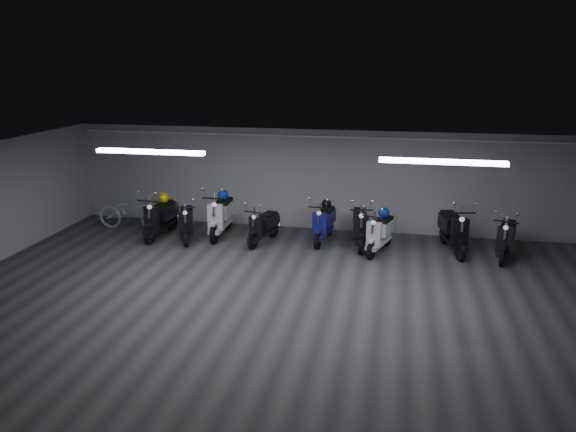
% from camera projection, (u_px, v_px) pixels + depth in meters
% --- Properties ---
extents(floor, '(14.00, 10.00, 0.01)m').
position_uv_depth(floor, '(279.00, 302.00, 10.85)').
color(floor, '#343436').
rests_on(floor, ground).
extents(ceiling, '(14.00, 10.00, 0.01)m').
position_uv_depth(ceiling, '(278.00, 162.00, 10.07)').
color(ceiling, gray).
rests_on(ceiling, ground).
extents(back_wall, '(14.00, 0.01, 2.80)m').
position_uv_depth(back_wall, '(317.00, 180.00, 15.18)').
color(back_wall, '#9E9EA0').
rests_on(back_wall, ground).
extents(front_wall, '(14.00, 0.01, 2.80)m').
position_uv_depth(front_wall, '(178.00, 379.00, 5.74)').
color(front_wall, '#9E9EA0').
rests_on(front_wall, ground).
extents(fluor_strip_left, '(2.40, 0.18, 0.08)m').
position_uv_depth(fluor_strip_left, '(150.00, 152.00, 11.60)').
color(fluor_strip_left, white).
rests_on(fluor_strip_left, ceiling).
extents(fluor_strip_right, '(2.40, 0.18, 0.08)m').
position_uv_depth(fluor_strip_right, '(442.00, 162.00, 10.47)').
color(fluor_strip_right, white).
rests_on(fluor_strip_right, ceiling).
extents(conduit, '(13.60, 0.05, 0.05)m').
position_uv_depth(conduit, '(317.00, 136.00, 14.76)').
color(conduit, white).
rests_on(conduit, back_wall).
extents(scooter_0, '(0.74, 1.94, 1.42)m').
position_uv_depth(scooter_0, '(160.00, 211.00, 14.63)').
color(scooter_0, black).
rests_on(scooter_0, floor).
extents(scooter_1, '(1.12, 1.82, 1.29)m').
position_uv_depth(scooter_1, '(186.00, 216.00, 14.40)').
color(scooter_1, black).
rests_on(scooter_1, floor).
extents(scooter_2, '(0.74, 2.03, 1.50)m').
position_uv_depth(scooter_2, '(221.00, 209.00, 14.71)').
color(scooter_2, silver).
rests_on(scooter_2, floor).
extents(scooter_3, '(0.96, 1.70, 1.20)m').
position_uv_depth(scooter_3, '(263.00, 221.00, 14.15)').
color(scooter_3, black).
rests_on(scooter_3, floor).
extents(scooter_4, '(0.80, 1.86, 1.34)m').
position_uv_depth(scooter_4, '(324.00, 217.00, 14.22)').
color(scooter_4, navy).
rests_on(scooter_4, floor).
extents(scooter_5, '(0.80, 1.91, 1.39)m').
position_uv_depth(scooter_5, '(360.00, 220.00, 13.92)').
color(scooter_5, black).
rests_on(scooter_5, floor).
extents(scooter_6, '(1.09, 1.86, 1.31)m').
position_uv_depth(scooter_6, '(380.00, 227.00, 13.46)').
color(scooter_6, silver).
rests_on(scooter_6, floor).
extents(scooter_7, '(1.05, 2.05, 1.46)m').
position_uv_depth(scooter_7, '(454.00, 223.00, 13.49)').
color(scooter_7, black).
rests_on(scooter_7, floor).
extents(scooter_8, '(1.04, 1.89, 1.33)m').
position_uv_depth(scooter_8, '(507.00, 232.00, 13.04)').
color(scooter_8, black).
rests_on(scooter_8, floor).
extents(bicycle, '(1.98, 0.78, 1.26)m').
position_uv_depth(bicycle, '(130.00, 208.00, 15.26)').
color(bicycle, silver).
rests_on(bicycle, floor).
extents(helmet_0, '(0.29, 0.29, 0.29)m').
position_uv_depth(helmet_0, '(223.00, 195.00, 14.89)').
color(helmet_0, '#0E32A0').
rests_on(helmet_0, scooter_2).
extents(helmet_1, '(0.28, 0.28, 0.28)m').
position_uv_depth(helmet_1, '(164.00, 198.00, 14.79)').
color(helmet_1, '#C9B90B').
rests_on(helmet_1, scooter_0).
extents(helmet_2, '(0.26, 0.26, 0.26)m').
position_uv_depth(helmet_2, '(326.00, 204.00, 14.37)').
color(helmet_2, black).
rests_on(helmet_2, scooter_4).
extents(helmet_3, '(0.28, 0.28, 0.28)m').
position_uv_depth(helmet_3, '(384.00, 213.00, 13.59)').
color(helmet_3, '#0D1F96').
rests_on(helmet_3, scooter_6).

